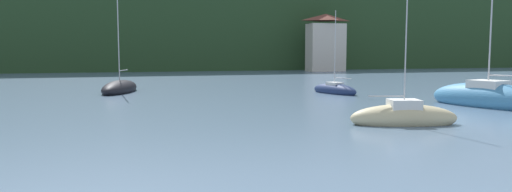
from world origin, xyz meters
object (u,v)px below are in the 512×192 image
(shore_building_westcentral, at_px, (326,43))
(sailboat_mid_8, at_px, (404,117))
(sailboat_mid_0, at_px, (488,98))
(sailboat_far_7, at_px, (120,88))
(sailboat_far_4, at_px, (334,90))

(shore_building_westcentral, distance_m, sailboat_mid_8, 63.41)
(sailboat_mid_0, distance_m, sailboat_far_7, 29.70)
(sailboat_far_4, height_order, sailboat_far_7, sailboat_far_7)
(sailboat_far_4, xyz_separation_m, sailboat_mid_8, (-4.19, -16.83, 0.07))
(sailboat_far_7, bearing_deg, shore_building_westcentral, 151.35)
(sailboat_mid_0, bearing_deg, sailboat_mid_8, 101.36)
(shore_building_westcentral, relative_size, sailboat_mid_8, 1.46)
(shore_building_westcentral, relative_size, sailboat_mid_0, 1.04)
(sailboat_far_4, distance_m, sailboat_far_7, 19.12)
(sailboat_far_4, xyz_separation_m, sailboat_far_7, (-18.04, 6.32, 0.05))
(sailboat_far_4, relative_size, sailboat_far_7, 0.68)
(shore_building_westcentral, height_order, sailboat_far_7, sailboat_far_7)
(sailboat_mid_0, distance_m, sailboat_mid_8, 11.09)
(shore_building_westcentral, relative_size, sailboat_far_4, 1.40)
(sailboat_mid_0, height_order, sailboat_far_7, sailboat_far_7)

